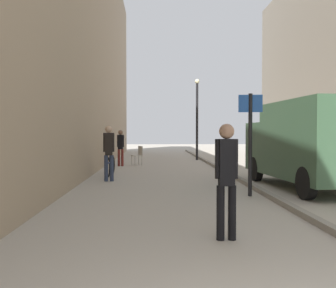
% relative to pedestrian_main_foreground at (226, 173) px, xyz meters
% --- Properties ---
extents(ground_plane, '(80.00, 80.00, 0.00)m').
position_rel_pedestrian_main_foreground_xyz_m(ground_plane, '(0.20, 8.37, -1.01)').
color(ground_plane, '#A8A093').
extents(building_facade_left, '(2.27, 40.00, 11.80)m').
position_rel_pedestrian_main_foreground_xyz_m(building_facade_left, '(-4.54, 8.37, 4.89)').
color(building_facade_left, gray).
rests_on(building_facade_left, ground_plane).
extents(kerb_strip, '(0.16, 40.00, 0.12)m').
position_rel_pedestrian_main_foreground_xyz_m(kerb_strip, '(1.78, 8.37, -0.95)').
color(kerb_strip, gray).
rests_on(kerb_strip, ground_plane).
extents(pedestrian_main_foreground, '(0.35, 0.23, 1.75)m').
position_rel_pedestrian_main_foreground_xyz_m(pedestrian_main_foreground, '(0.00, 0.00, 0.00)').
color(pedestrian_main_foreground, black).
rests_on(pedestrian_main_foreground, ground_plane).
extents(pedestrian_mid_block, '(0.34, 0.23, 1.73)m').
position_rel_pedestrian_main_foreground_xyz_m(pedestrian_mid_block, '(-2.67, 13.12, -0.01)').
color(pedestrian_mid_block, maroon).
rests_on(pedestrian_mid_block, ground_plane).
extents(pedestrian_far_crossing, '(0.37, 0.24, 1.84)m').
position_rel_pedestrian_main_foreground_xyz_m(pedestrian_far_crossing, '(-2.56, 7.24, 0.06)').
color(pedestrian_far_crossing, '#2D3851').
rests_on(pedestrian_far_crossing, ground_plane).
extents(delivery_van, '(2.35, 5.42, 2.48)m').
position_rel_pedestrian_main_foreground_xyz_m(delivery_van, '(3.37, 5.31, 0.32)').
color(delivery_van, '#335138').
rests_on(delivery_van, ground_plane).
extents(street_sign_post, '(0.60, 0.11, 2.60)m').
position_rel_pedestrian_main_foreground_xyz_m(street_sign_post, '(1.36, 4.05, 0.54)').
color(street_sign_post, black).
rests_on(street_sign_post, ground_plane).
extents(lamp_post, '(0.28, 0.28, 4.76)m').
position_rel_pedestrian_main_foreground_xyz_m(lamp_post, '(1.48, 17.29, 1.71)').
color(lamp_post, black).
rests_on(lamp_post, ground_plane).
extents(bicycle_leaning, '(0.15, 1.77, 0.98)m').
position_rel_pedestrian_main_foreground_xyz_m(bicycle_leaning, '(-2.69, 8.95, -0.63)').
color(bicycle_leaning, black).
rests_on(bicycle_leaning, ground_plane).
extents(cafe_chair_near_window, '(0.59, 0.59, 0.94)m').
position_rel_pedestrian_main_foreground_xyz_m(cafe_chair_near_window, '(-1.83, 13.72, -0.46)').
color(cafe_chair_near_window, '#B7B2A8').
rests_on(cafe_chair_near_window, ground_plane).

